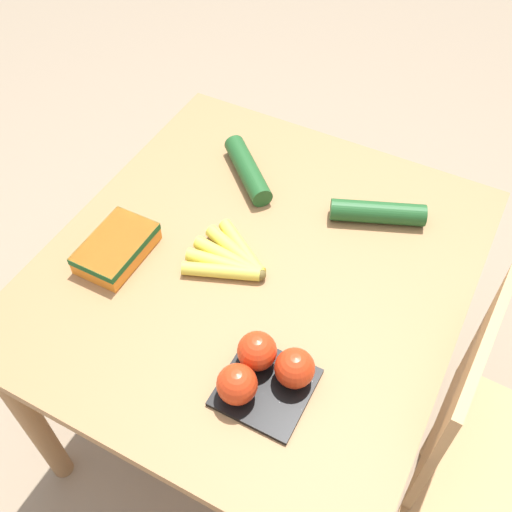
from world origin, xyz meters
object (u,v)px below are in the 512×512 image
object	(u,v)px
banana_bunch	(230,259)
cucumber_near	(378,212)
tomato_pack	(263,371)
carrot_bag	(116,247)
chair	(488,459)
cucumber_far	(248,170)

from	to	relation	value
banana_bunch	cucumber_near	distance (m)	0.39
tomato_pack	carrot_bag	world-z (taller)	tomato_pack
tomato_pack	banana_bunch	bearing A→B (deg)	-138.73
chair	cucumber_far	size ratio (longest dim) A/B	4.33
banana_bunch	cucumber_near	xyz separation A→B (m)	(-0.30, 0.26, 0.01)
cucumber_near	chair	bearing A→B (deg)	51.21
chair	cucumber_near	distance (m)	0.63
tomato_pack	cucumber_near	bearing A→B (deg)	175.21
banana_bunch	carrot_bag	world-z (taller)	carrot_bag
cucumber_far	chair	bearing A→B (deg)	66.86
tomato_pack	carrot_bag	xyz separation A→B (m)	(-0.14, -0.47, -0.01)
tomato_pack	cucumber_far	bearing A→B (deg)	-148.81
tomato_pack	cucumber_near	world-z (taller)	tomato_pack
cucumber_near	cucumber_far	size ratio (longest dim) A/B	1.13
chair	tomato_pack	bearing A→B (deg)	112.60
banana_bunch	cucumber_near	bearing A→B (deg)	139.02
banana_bunch	carrot_bag	xyz separation A→B (m)	(0.10, -0.25, 0.01)
banana_bunch	cucumber_near	size ratio (longest dim) A/B	0.83
carrot_bag	cucumber_far	world-z (taller)	cucumber_far
tomato_pack	cucumber_far	xyz separation A→B (m)	(-0.53, -0.32, -0.02)
chair	carrot_bag	world-z (taller)	chair
cucumber_far	banana_bunch	bearing A→B (deg)	20.48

